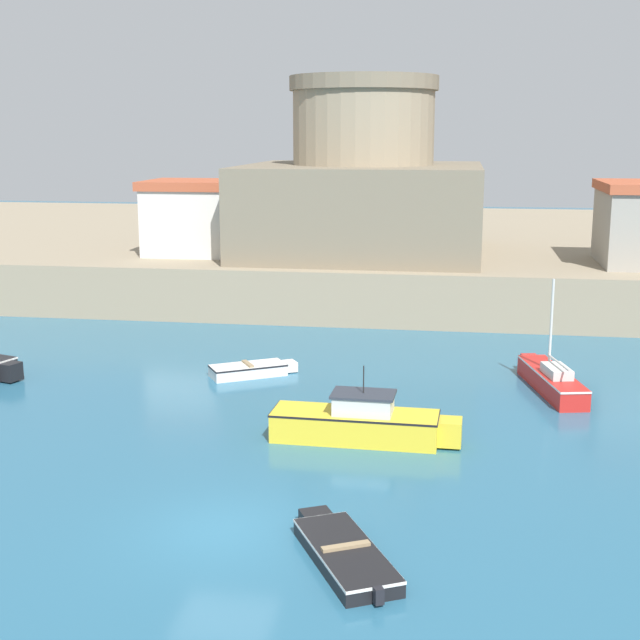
{
  "coord_description": "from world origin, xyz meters",
  "views": [
    {
      "loc": [
        5.63,
        -20.11,
        9.82
      ],
      "look_at": [
        -0.09,
        16.18,
        2.0
      ],
      "focal_mm": 50.0,
      "sensor_mm": 36.0,
      "label": 1
    }
  ],
  "objects": [
    {
      "name": "dinghy_white_3",
      "position": [
        -2.65,
        14.21,
        0.26
      ],
      "size": [
        3.56,
        2.69,
        0.56
      ],
      "color": "white",
      "rests_on": "ground"
    },
    {
      "name": "sailboat_red_2",
      "position": [
        9.28,
        13.88,
        0.47
      ],
      "size": [
        2.3,
        5.93,
        4.32
      ],
      "color": "red",
      "rests_on": "ground"
    },
    {
      "name": "dinghy_black_5",
      "position": [
        3.2,
        -1.17,
        0.23
      ],
      "size": [
        2.98,
        4.38,
        0.48
      ],
      "color": "black",
      "rests_on": "ground"
    },
    {
      "name": "fortress",
      "position": [
        0.0,
        31.51,
        6.4
      ],
      "size": [
        13.46,
        13.46,
        10.02
      ],
      "color": "#796C57",
      "rests_on": "quay_seawall"
    },
    {
      "name": "motorboat_yellow_0",
      "position": [
        2.66,
        7.14,
        0.61
      ],
      "size": [
        6.14,
        1.83,
        2.51
      ],
      "color": "yellow",
      "rests_on": "ground"
    },
    {
      "name": "ground_plane",
      "position": [
        0.0,
        0.0,
        0.0
      ],
      "size": [
        200.0,
        200.0,
        0.0
      ],
      "primitive_type": "plane",
      "color": "#28607F"
    },
    {
      "name": "harbor_shed_near_wharf",
      "position": [
        -8.0,
        29.69,
        4.95
      ],
      "size": [
        8.59,
        5.05,
        4.23
      ],
      "color": "silver",
      "rests_on": "quay_seawall"
    },
    {
      "name": "quay_seawall",
      "position": [
        0.0,
        43.75,
        1.41
      ],
      "size": [
        120.0,
        40.0,
        2.81
      ],
      "primitive_type": "cube",
      "color": "gray",
      "rests_on": "ground"
    }
  ]
}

